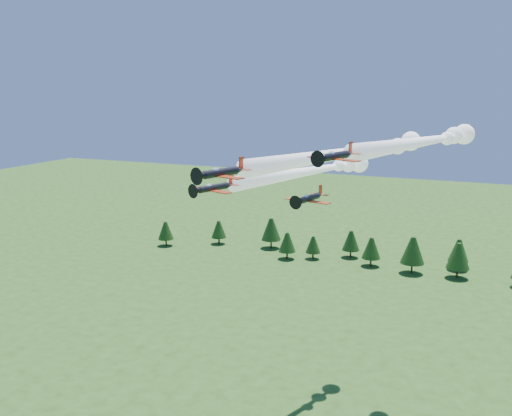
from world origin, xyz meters
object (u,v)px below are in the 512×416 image
at_px(plane_left, 316,170).
at_px(plane_right, 427,141).
at_px(plane_lead, 356,151).
at_px(plane_slot, 309,198).

xyz_separation_m(plane_left, plane_right, (20.55, -6.01, 6.73)).
distance_m(plane_lead, plane_right, 11.50).
bearing_deg(plane_slot, plane_lead, 81.48).
relative_size(plane_left, plane_right, 0.96).
bearing_deg(plane_left, plane_slot, -55.47).
bearing_deg(plane_right, plane_lead, -148.16).
xyz_separation_m(plane_right, plane_slot, (-15.29, -14.30, -8.08)).
bearing_deg(plane_left, plane_right, 3.70).
bearing_deg(plane_right, plane_slot, -119.11).
height_order(plane_right, plane_slot, plane_right).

